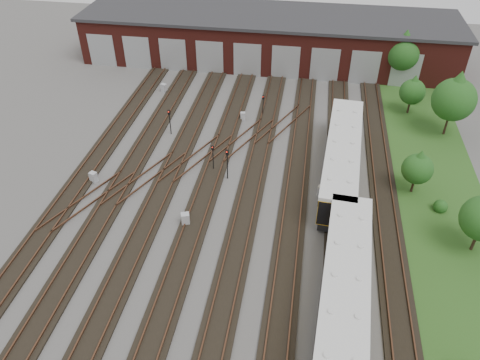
# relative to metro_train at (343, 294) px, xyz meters

# --- Properties ---
(ground) EXTENTS (120.00, 120.00, 0.00)m
(ground) POSITION_rel_metro_train_xyz_m (-10.00, 2.53, -2.10)
(ground) COLOR #43413E
(ground) RESTS_ON ground
(track_network) EXTENTS (30.40, 70.00, 0.33)m
(track_network) POSITION_rel_metro_train_xyz_m (-10.17, 3.12, -2.00)
(track_network) COLOR black
(track_network) RESTS_ON ground
(maintenance_shed) EXTENTS (51.00, 12.50, 6.35)m
(maintenance_shed) POSITION_rel_metro_train_xyz_m (-10.01, 42.50, 1.10)
(maintenance_shed) COLOR #531A14
(maintenance_shed) RESTS_ON ground
(grass_verge) EXTENTS (8.00, 55.00, 0.05)m
(grass_verge) POSITION_rel_metro_train_xyz_m (9.00, 12.53, -2.08)
(grass_verge) COLOR #274D19
(grass_verge) RESTS_ON ground
(metro_train) EXTENTS (4.13, 48.91, 3.46)m
(metro_train) POSITION_rel_metro_train_xyz_m (0.00, 0.00, 0.00)
(metro_train) COLOR black
(metro_train) RESTS_ON ground
(signal_mast_0) EXTENTS (0.24, 0.23, 2.80)m
(signal_mast_0) POSITION_rel_metro_train_xyz_m (-12.02, 15.01, -0.31)
(signal_mast_0) COLOR black
(signal_mast_0) RESTS_ON ground
(signal_mast_1) EXTENTS (0.27, 0.25, 2.91)m
(signal_mast_1) POSITION_rel_metro_train_xyz_m (-17.92, 20.73, -0.23)
(signal_mast_1) COLOR black
(signal_mast_1) RESTS_ON ground
(signal_mast_2) EXTENTS (0.24, 0.23, 2.49)m
(signal_mast_2) POSITION_rel_metro_train_xyz_m (-8.64, 26.42, -0.49)
(signal_mast_2) COLOR black
(signal_mast_2) RESTS_ON ground
(signal_mast_3) EXTENTS (0.28, 0.27, 3.23)m
(signal_mast_3) POSITION_rel_metro_train_xyz_m (-10.42, 13.90, -0.03)
(signal_mast_3) COLOR black
(signal_mast_3) RESTS_ON ground
(relay_cabinet_0) EXTENTS (0.76, 0.69, 1.04)m
(relay_cabinet_0) POSITION_rel_metro_train_xyz_m (-22.70, 11.37, -1.58)
(relay_cabinet_0) COLOR #ABACB0
(relay_cabinet_0) RESTS_ON ground
(relay_cabinet_1) EXTENTS (0.79, 0.73, 1.06)m
(relay_cabinet_1) POSITION_rel_metro_train_xyz_m (-21.56, 30.23, -1.57)
(relay_cabinet_1) COLOR #ABACB0
(relay_cabinet_1) RESTS_ON ground
(relay_cabinet_2) EXTENTS (0.83, 0.76, 1.14)m
(relay_cabinet_2) POSITION_rel_metro_train_xyz_m (-12.72, 7.07, -1.53)
(relay_cabinet_2) COLOR #ABACB0
(relay_cabinet_2) RESTS_ON ground
(relay_cabinet_3) EXTENTS (0.61, 0.54, 0.90)m
(relay_cabinet_3) POSITION_rel_metro_train_xyz_m (-10.74, 25.05, -1.65)
(relay_cabinet_3) COLOR #ABACB0
(relay_cabinet_3) RESTS_ON ground
(relay_cabinet_4) EXTENTS (0.66, 0.59, 0.94)m
(relay_cabinet_4) POSITION_rel_metro_train_xyz_m (-1.66, 12.88, -1.63)
(relay_cabinet_4) COLOR #ABACB0
(relay_cabinet_4) RESTS_ON ground
(tree_0) EXTENTS (4.25, 4.25, 7.04)m
(tree_0) POSITION_rel_metro_train_xyz_m (7.43, 37.53, 2.42)
(tree_0) COLOR black
(tree_0) RESTS_ON ground
(tree_1) EXTENTS (2.86, 2.86, 4.74)m
(tree_1) POSITION_rel_metro_train_xyz_m (7.90, 29.65, 0.94)
(tree_1) COLOR black
(tree_1) RESTS_ON ground
(tree_2) EXTENTS (4.44, 4.44, 7.36)m
(tree_2) POSITION_rel_metro_train_xyz_m (11.19, 25.43, 2.63)
(tree_2) COLOR black
(tree_2) RESTS_ON ground
(tree_3) EXTENTS (2.74, 2.74, 4.55)m
(tree_3) POSITION_rel_metro_train_xyz_m (6.52, 14.65, 0.82)
(tree_3) COLOR black
(tree_3) RESTS_ON ground
(bush_1) EXTENTS (1.21, 1.21, 1.21)m
(bush_1) POSITION_rel_metro_train_xyz_m (8.63, 12.40, -1.50)
(bush_1) COLOR #1B4213
(bush_1) RESTS_ON ground
(bush_2) EXTENTS (1.43, 1.43, 1.43)m
(bush_2) POSITION_rel_metro_train_xyz_m (8.80, 32.39, -1.39)
(bush_2) COLOR #1B4213
(bush_2) RESTS_ON ground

